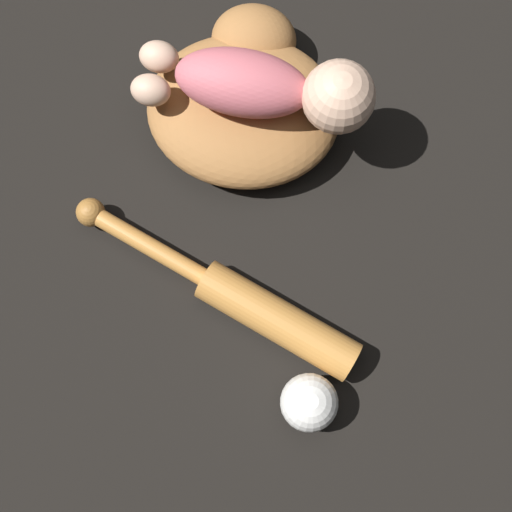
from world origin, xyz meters
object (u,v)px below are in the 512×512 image
(baseball_glove, at_px, (245,98))
(baseball_bat, at_px, (246,302))
(baby_figure, at_px, (271,87))
(baseball, at_px, (309,402))

(baseball_glove, distance_m, baseball_bat, 0.30)
(baby_figure, bearing_deg, baseball_glove, 167.32)
(baseball_glove, bearing_deg, baby_figure, -12.68)
(baby_figure, height_order, baseball, baby_figure)
(baseball_glove, bearing_deg, baseball_bat, -65.18)
(baseball_bat, bearing_deg, baseball, -33.93)
(baseball_glove, relative_size, baseball, 4.37)
(baseball_bat, relative_size, baseball, 5.74)
(baby_figure, xyz_separation_m, baseball_bat, (0.08, -0.27, -0.10))
(baseball_bat, xyz_separation_m, baseball, (0.14, -0.09, 0.01))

